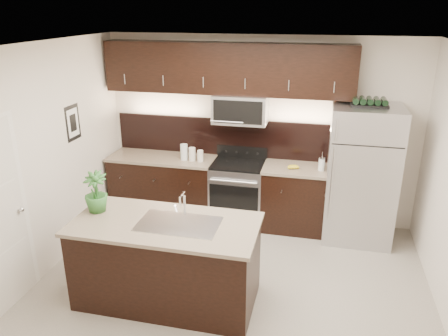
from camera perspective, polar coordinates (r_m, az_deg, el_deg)
name	(u,v)px	position (r m, az deg, el deg)	size (l,w,h in m)	color
ground	(230,289)	(5.21, 0.76, -15.55)	(4.50, 4.50, 0.00)	gray
room_walls	(219,150)	(4.42, -0.65, 2.43)	(4.52, 4.02, 2.71)	silver
counter_run	(224,191)	(6.50, 0.05, -3.04)	(3.51, 0.65, 0.94)	black
upper_fixtures	(229,77)	(6.17, 0.62, 11.84)	(3.49, 0.40, 1.66)	black
island	(167,261)	(4.86, -7.45, -11.98)	(1.96, 0.96, 0.94)	black
sink_faucet	(179,222)	(4.58, -5.90, -7.06)	(0.84, 0.50, 0.28)	silver
refrigerator	(361,174)	(6.16, 17.48, -0.78)	(0.90, 0.81, 1.86)	#B2B2B7
wine_rack	(370,102)	(5.89, 18.49, 8.17)	(0.46, 0.29, 0.11)	black
plant	(96,192)	(4.94, -16.41, -3.02)	(0.25, 0.25, 0.45)	#295F26
canisters	(190,154)	(6.37, -4.44, 1.90)	(0.35, 0.12, 0.23)	silver
french_press	(322,164)	(6.11, 12.63, 0.55)	(0.09, 0.09, 0.26)	silver
bananas	(290,167)	(6.11, 8.57, 0.16)	(0.17, 0.13, 0.05)	gold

